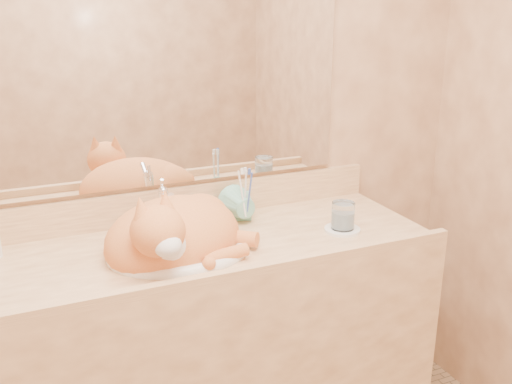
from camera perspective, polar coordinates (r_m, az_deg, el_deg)
name	(u,v)px	position (r m, az deg, el deg)	size (l,w,h in m)	color
wall_back	(161,109)	(1.98, -9.46, 8.18)	(2.40, 0.02, 2.50)	#936343
vanity_counter	(194,362)	(2.05, -6.19, -16.50)	(1.60, 0.55, 0.85)	#A47449
mirror	(160,67)	(1.95, -9.59, 12.19)	(1.30, 0.02, 0.80)	white
sink_basin	(179,232)	(1.78, -7.74, -3.95)	(0.44, 0.37, 0.14)	white
faucet	(164,209)	(1.93, -9.18, -1.66)	(0.05, 0.12, 0.18)	white
cat	(174,231)	(1.76, -8.24, -3.92)	(0.45, 0.37, 0.25)	#CA652E
soap_dispenser	(241,199)	(2.01, -1.55, -0.66)	(0.08, 0.08, 0.17)	#70B39B
toothbrush_cup	(246,211)	(1.98, -0.99, -1.88)	(0.12, 0.12, 0.11)	#70B39B
toothbrushes	(246,192)	(1.96, -1.00, 0.04)	(0.03, 0.03, 0.21)	white
saucer	(342,230)	(1.97, 8.62, -3.74)	(0.12, 0.12, 0.01)	white
water_glass	(343,216)	(1.96, 8.69, -2.35)	(0.08, 0.08, 0.09)	white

